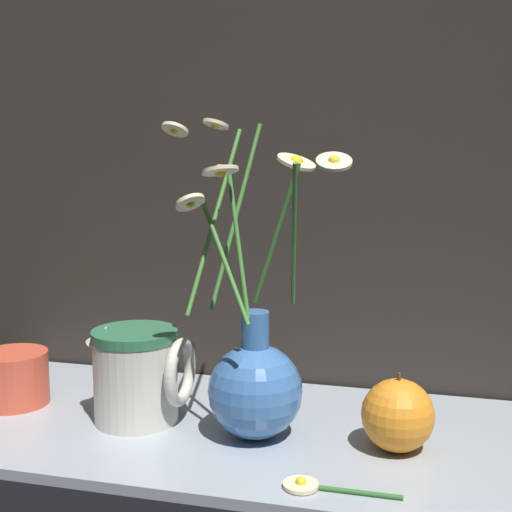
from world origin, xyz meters
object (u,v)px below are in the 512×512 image
vase_with_flowers (255,379)px  orange_fruit (398,415)px  ceramic_pitcher (138,371)px  yellow_mug (11,379)px

vase_with_flowers → orange_fruit: bearing=1.1°
vase_with_flowers → ceramic_pitcher: (-0.15, 0.01, -0.01)m
vase_with_flowers → yellow_mug: bearing=176.6°
orange_fruit → ceramic_pitcher: bearing=178.8°
vase_with_flowers → orange_fruit: 0.17m
yellow_mug → orange_fruit: size_ratio=1.11×
vase_with_flowers → ceramic_pitcher: vase_with_flowers is taller
yellow_mug → orange_fruit: bearing=-2.0°
ceramic_pitcher → orange_fruit: size_ratio=1.44×
yellow_mug → ceramic_pitcher: 0.19m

